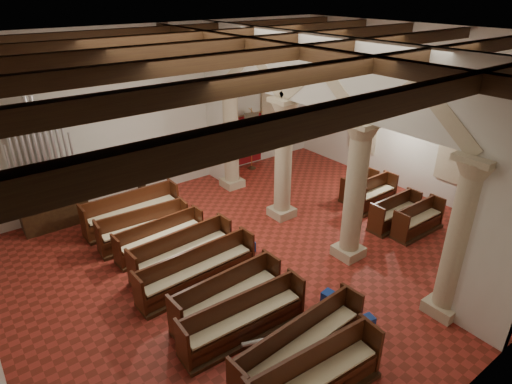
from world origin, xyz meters
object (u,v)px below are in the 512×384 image
at_px(lectern, 143,194).
at_px(processional_banner, 252,150).
at_px(pipe_organ, 49,187).
at_px(nave_pew_0, 315,383).
at_px(aisle_pew_0, 418,223).

bearing_deg(lectern, processional_banner, -8.62).
height_order(pipe_organ, lectern, pipe_organ).
distance_m(pipe_organ, lectern, 3.02).
distance_m(lectern, nave_pew_0, 9.40).
xyz_separation_m(pipe_organ, processional_banner, (7.99, -0.01, -0.54)).
relative_size(pipe_organ, processional_banner, 1.66).
xyz_separation_m(processional_banner, aisle_pew_0, (1.03, -7.44, -0.50)).
height_order(lectern, aisle_pew_0, lectern).
bearing_deg(pipe_organ, processional_banner, -0.04).
xyz_separation_m(pipe_organ, nave_pew_0, (2.15, -9.86, -0.99)).
distance_m(lectern, processional_banner, 5.18).
relative_size(pipe_organ, nave_pew_0, 1.51).
distance_m(pipe_organ, aisle_pew_0, 11.74).
bearing_deg(aisle_pew_0, nave_pew_0, -160.11).
relative_size(processional_banner, nave_pew_0, 0.91).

